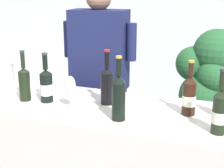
% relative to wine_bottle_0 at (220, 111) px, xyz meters
% --- Properties ---
extents(wall_back, '(8.00, 0.10, 2.80)m').
position_rel_wine_bottle_0_xyz_m(wall_back, '(-0.77, 2.76, 0.34)').
color(wall_back, silver).
rests_on(wall_back, ground_plane).
extents(wine_bottle_0, '(0.07, 0.07, 0.33)m').
position_rel_wine_bottle_0_xyz_m(wine_bottle_0, '(0.00, 0.00, 0.00)').
color(wine_bottle_0, black).
rests_on(wine_bottle_0, counter).
extents(wine_bottle_2, '(0.07, 0.07, 0.33)m').
position_rel_wine_bottle_0_xyz_m(wine_bottle_2, '(-1.21, 0.09, -0.00)').
color(wine_bottle_2, black).
rests_on(wine_bottle_2, counter).
extents(wine_bottle_5, '(0.08, 0.08, 0.36)m').
position_rel_wine_bottle_0_xyz_m(wine_bottle_5, '(-0.53, -0.01, 0.02)').
color(wine_bottle_5, black).
rests_on(wine_bottle_5, counter).
extents(wine_bottle_6, '(0.08, 0.08, 0.35)m').
position_rel_wine_bottle_0_xyz_m(wine_bottle_6, '(-0.69, 0.21, 0.01)').
color(wine_bottle_6, black).
rests_on(wine_bottle_6, counter).
extents(wine_bottle_7, '(0.08, 0.08, 0.32)m').
position_rel_wine_bottle_0_xyz_m(wine_bottle_7, '(-0.18, 0.21, -0.00)').
color(wine_bottle_7, black).
rests_on(wine_bottle_7, counter).
extents(wine_bottle_8, '(0.08, 0.08, 0.32)m').
position_rel_wine_bottle_0_xyz_m(wine_bottle_8, '(-1.06, 0.12, -0.01)').
color(wine_bottle_8, black).
rests_on(wine_bottle_8, counter).
extents(wine_glass, '(0.07, 0.07, 0.20)m').
position_rel_wine_bottle_0_xyz_m(wine_glass, '(-0.86, 0.07, 0.01)').
color(wine_glass, silver).
rests_on(wine_glass, counter).
extents(ice_bucket, '(0.20, 0.20, 0.19)m').
position_rel_wine_bottle_0_xyz_m(ice_bucket, '(-1.53, 0.26, -0.02)').
color(ice_bucket, silver).
rests_on(ice_bucket, counter).
extents(person_server, '(0.60, 0.27, 1.67)m').
position_rel_wine_bottle_0_xyz_m(person_server, '(-0.98, 0.78, -0.25)').
color(person_server, black).
rests_on(person_server, ground_plane).
extents(potted_shrub, '(0.57, 0.51, 1.30)m').
position_rel_wine_bottle_0_xyz_m(potted_shrub, '(-0.19, 1.44, -0.24)').
color(potted_shrub, brown).
rests_on(potted_shrub, ground_plane).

